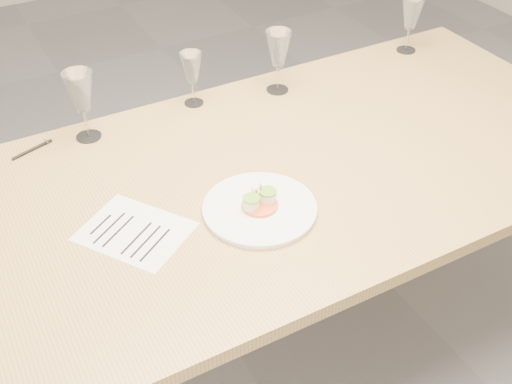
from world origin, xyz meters
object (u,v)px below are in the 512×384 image
ballpoint_pen (32,149)px  wine_glass_4 (412,14)px  recipe_sheet (135,232)px  wine_glass_3 (278,50)px  dining_table (233,201)px  wine_glass_1 (80,93)px  dinner_plate (260,208)px  wine_glass_2 (192,69)px

ballpoint_pen → wine_glass_4: 1.39m
recipe_sheet → wine_glass_3: (0.67, 0.44, 0.15)m
wine_glass_3 → wine_glass_4: 0.57m
recipe_sheet → ballpoint_pen: (-0.14, 0.48, 0.00)m
dining_table → recipe_sheet: size_ratio=7.32×
recipe_sheet → ballpoint_pen: 0.50m
wine_glass_3 → wine_glass_1: bearing=177.3°
wine_glass_3 → dinner_plate: bearing=-124.4°
dinner_plate → wine_glass_4: wine_glass_4 is taller
dinner_plate → recipe_sheet: size_ratio=0.91×
ballpoint_pen → wine_glass_4: size_ratio=0.63×
dining_table → ballpoint_pen: (-0.45, 0.42, 0.07)m
dining_table → wine_glass_4: size_ratio=11.81×
recipe_sheet → wine_glass_4: 1.34m
wine_glass_1 → wine_glass_2: bearing=4.3°
recipe_sheet → wine_glass_2: bearing=17.8°
dinner_plate → wine_glass_2: (0.08, 0.58, 0.11)m
wine_glass_1 → wine_glass_2: wine_glass_1 is taller
dinner_plate → wine_glass_3: (0.36, 0.52, 0.14)m
wine_glass_1 → wine_glass_4: 1.22m
recipe_sheet → wine_glass_3: wine_glass_3 is taller
dining_table → wine_glass_1: (-0.28, 0.41, 0.22)m
ballpoint_pen → dining_table: bearing=-62.0°
dinner_plate → ballpoint_pen: (-0.45, 0.56, -0.01)m
dining_table → dinner_plate: size_ratio=8.04×
dining_table → wine_glass_2: bearing=79.4°
recipe_sheet → wine_glass_1: (0.03, 0.47, 0.15)m
dining_table → wine_glass_3: wine_glass_3 is taller
ballpoint_pen → wine_glass_2: (0.53, 0.02, 0.12)m
dinner_plate → recipe_sheet: (-0.32, 0.08, -0.01)m
wine_glass_2 → wine_glass_3: size_ratio=0.84×
wine_glass_3 → wine_glass_4: bearing=2.5°
wine_glass_2 → ballpoint_pen: bearing=-178.0°
dinner_plate → recipe_sheet: dinner_plate is taller
dining_table → wine_glass_3: (0.36, 0.38, 0.22)m
recipe_sheet → ballpoint_pen: size_ratio=2.55×
dining_table → wine_glass_1: 0.54m
dinner_plate → ballpoint_pen: 0.72m
ballpoint_pen → wine_glass_3: wine_glass_3 is taller
wine_glass_2 → dinner_plate: bearing=-97.4°
dining_table → wine_glass_3: 0.57m
wine_glass_2 → wine_glass_4: bearing=-2.2°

